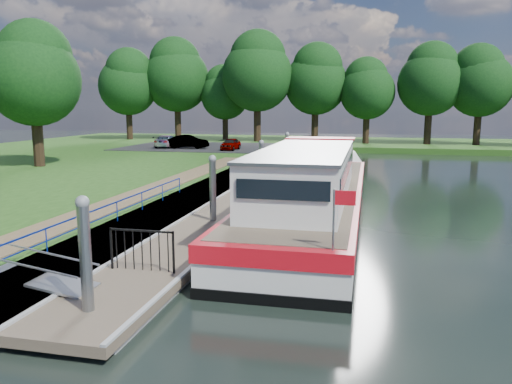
% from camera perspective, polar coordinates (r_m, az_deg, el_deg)
% --- Properties ---
extents(ground, '(160.00, 160.00, 0.00)m').
position_cam_1_polar(ground, '(12.32, -17.24, -13.60)').
color(ground, black).
rests_on(ground, ground).
extents(bank_edge, '(1.10, 90.00, 0.78)m').
position_cam_1_polar(bank_edge, '(26.49, -5.93, 0.13)').
color(bank_edge, '#473D2D').
rests_on(bank_edge, ground).
extents(far_bank, '(60.00, 18.00, 0.60)m').
position_cam_1_polar(far_bank, '(62.21, 18.44, 5.11)').
color(far_bank, '#214915').
rests_on(far_bank, ground).
extents(footpath, '(1.60, 40.00, 0.05)m').
position_cam_1_polar(footpath, '(20.86, -16.96, -1.71)').
color(footpath, brown).
rests_on(footpath, riverbank).
extents(carpark, '(14.00, 12.00, 0.06)m').
position_cam_1_polar(carpark, '(50.77, -6.72, 5.18)').
color(carpark, black).
rests_on(carpark, riverbank).
extents(blue_fence, '(0.04, 18.04, 0.72)m').
position_cam_1_polar(blue_fence, '(15.75, -20.76, -3.66)').
color(blue_fence, '#0C2DBF').
rests_on(blue_fence, riverbank).
extents(pontoon, '(2.50, 30.00, 0.56)m').
position_cam_1_polar(pontoon, '(23.92, -1.65, -1.36)').
color(pontoon, brown).
rests_on(pontoon, ground).
extents(mooring_piles, '(0.30, 27.30, 3.55)m').
position_cam_1_polar(mooring_piles, '(23.73, -1.66, 1.23)').
color(mooring_piles, gray).
rests_on(mooring_piles, ground).
extents(gangway, '(2.58, 1.00, 0.92)m').
position_cam_1_polar(gangway, '(13.46, -23.24, -9.10)').
color(gangway, '#A5A8AD').
rests_on(gangway, ground).
extents(gate_panel, '(1.85, 0.05, 1.15)m').
position_cam_1_polar(gate_panel, '(13.78, -12.92, -5.84)').
color(gate_panel, black).
rests_on(gate_panel, ground).
extents(barge, '(4.36, 21.15, 4.78)m').
position_cam_1_polar(barge, '(22.08, 6.71, 0.03)').
color(barge, black).
rests_on(barge, ground).
extents(horizon_trees, '(54.38, 10.03, 12.87)m').
position_cam_1_polar(horizon_trees, '(58.97, 5.58, 12.77)').
color(horizon_trees, '#332316').
rests_on(horizon_trees, ground).
extents(bank_tree_a, '(6.12, 6.12, 9.72)m').
position_cam_1_polar(bank_tree_a, '(37.02, -24.04, 12.38)').
color(bank_tree_a, '#332316').
rests_on(bank_tree_a, riverbank).
extents(car_a, '(1.36, 3.22, 1.09)m').
position_cam_1_polar(car_a, '(46.24, -2.92, 5.50)').
color(car_a, '#999999').
rests_on(car_a, carpark).
extents(car_b, '(3.93, 1.53, 1.27)m').
position_cam_1_polar(car_b, '(48.26, -7.78, 5.72)').
color(car_b, '#999999').
rests_on(car_b, carpark).
extents(car_c, '(1.82, 4.15, 1.19)m').
position_cam_1_polar(car_c, '(49.87, -10.09, 5.73)').
color(car_c, '#999999').
rests_on(car_c, carpark).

